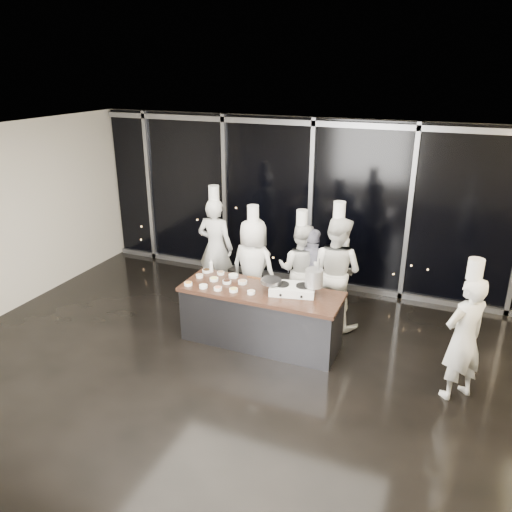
{
  "coord_description": "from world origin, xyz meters",
  "views": [
    {
      "loc": [
        2.56,
        -5.43,
        4.08
      ],
      "look_at": [
        -0.21,
        1.2,
        1.31
      ],
      "focal_mm": 35.0,
      "sensor_mm": 36.0,
      "label": 1
    }
  ],
  "objects": [
    {
      "name": "chef_right",
      "position": [
        0.88,
        1.94,
        0.95
      ],
      "size": [
        1.08,
        0.94,
        2.11
      ],
      "rotation": [
        0.0,
        0.0,
        2.85
      ],
      "color": "silver",
      "rests_on": "ground"
    },
    {
      "name": "ground",
      "position": [
        0.0,
        0.0,
        0.0
      ],
      "size": [
        9.0,
        9.0,
        0.0
      ],
      "primitive_type": "plane",
      "color": "black",
      "rests_on": "ground"
    },
    {
      "name": "window_wall",
      "position": [
        0.0,
        3.43,
        1.6
      ],
      "size": [
        8.9,
        0.11,
        3.2
      ],
      "color": "black",
      "rests_on": "ground"
    },
    {
      "name": "squeeze_bottle",
      "position": [
        -1.01,
        1.24,
        1.01
      ],
      "size": [
        0.06,
        0.06,
        0.23
      ],
      "color": "white",
      "rests_on": "demo_counter"
    },
    {
      "name": "room_shell",
      "position": [
        0.18,
        0.0,
        2.25
      ],
      "size": [
        9.02,
        7.02,
        3.21
      ],
      "color": "beige",
      "rests_on": "ground"
    },
    {
      "name": "stove",
      "position": [
        0.47,
        0.99,
        0.96
      ],
      "size": [
        0.73,
        0.54,
        0.14
      ],
      "rotation": [
        0.0,
        0.0,
        0.22
      ],
      "color": "white",
      "rests_on": "demo_counter"
    },
    {
      "name": "chef_side",
      "position": [
        2.86,
        0.64,
        0.87
      ],
      "size": [
        0.73,
        0.72,
        1.93
      ],
      "rotation": [
        0.0,
        0.0,
        3.92
      ],
      "color": "silver",
      "rests_on": "ground"
    },
    {
      "name": "chef_center",
      "position": [
        0.24,
        2.1,
        0.83
      ],
      "size": [
        0.83,
        0.66,
        1.86
      ],
      "rotation": [
        0.0,
        0.0,
        3.2
      ],
      "color": "silver",
      "rests_on": "ground"
    },
    {
      "name": "frying_pan",
      "position": [
        0.14,
        0.92,
        1.07
      ],
      "size": [
        0.57,
        0.37,
        0.05
      ],
      "rotation": [
        0.0,
        0.0,
        0.22
      ],
      "color": "gray",
      "rests_on": "stove"
    },
    {
      "name": "demo_counter",
      "position": [
        0.0,
        0.9,
        0.45
      ],
      "size": [
        2.46,
        0.86,
        0.9
      ],
      "color": "#38383D",
      "rests_on": "ground"
    },
    {
      "name": "stock_pot",
      "position": [
        0.78,
        1.05,
        1.17
      ],
      "size": [
        0.31,
        0.31,
        0.26
      ],
      "primitive_type": "cylinder",
      "rotation": [
        0.0,
        0.0,
        0.22
      ],
      "color": "silver",
      "rests_on": "stove"
    },
    {
      "name": "guest",
      "position": [
        0.46,
        2.08,
        0.78
      ],
      "size": [
        0.95,
        0.46,
        1.56
      ],
      "rotation": [
        0.0,
        0.0,
        3.05
      ],
      "color": "#151438",
      "rests_on": "ground"
    },
    {
      "name": "chef_far_left",
      "position": [
        -1.44,
        2.23,
        0.95
      ],
      "size": [
        0.69,
        0.47,
        2.09
      ],
      "rotation": [
        0.0,
        0.0,
        3.17
      ],
      "color": "silver",
      "rests_on": "ground"
    },
    {
      "name": "prep_bowls",
      "position": [
        -0.69,
        0.92,
        0.93
      ],
      "size": [
        1.14,
        0.7,
        0.05
      ],
      "color": "white",
      "rests_on": "demo_counter"
    },
    {
      "name": "chef_left",
      "position": [
        -0.47,
        1.72,
        0.88
      ],
      "size": [
        0.92,
        0.68,
        1.96
      ],
      "rotation": [
        0.0,
        0.0,
        2.98
      ],
      "color": "silver",
      "rests_on": "ground"
    }
  ]
}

